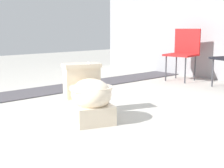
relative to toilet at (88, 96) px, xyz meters
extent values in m
plane|color=#A8A59E|center=(-0.07, -0.15, -0.22)|extent=(14.00, 14.00, 0.00)
cube|color=#423F44|center=(-1.43, 0.35, -0.21)|extent=(0.56, 8.00, 0.01)
cube|color=beige|center=(0.00, 0.00, -0.14)|extent=(0.68, 0.52, 0.17)
ellipsoid|color=beige|center=(0.09, -0.03, 0.04)|extent=(0.54, 0.49, 0.28)
cylinder|color=beige|center=(0.09, -0.03, 0.10)|extent=(0.50, 0.50, 0.03)
cube|color=beige|center=(-0.20, 0.07, 0.10)|extent=(0.28, 0.38, 0.30)
cube|color=beige|center=(-0.20, 0.07, 0.27)|extent=(0.32, 0.41, 0.04)
cylinder|color=silver|center=(-0.17, 0.15, 0.29)|extent=(0.02, 0.02, 0.01)
cube|color=red|center=(-0.74, 2.42, 0.20)|extent=(0.50, 0.50, 0.03)
cube|color=red|center=(-0.77, 2.62, 0.41)|extent=(0.44, 0.10, 0.40)
cylinder|color=#38383D|center=(-0.55, 2.28, -0.02)|extent=(0.02, 0.02, 0.40)
cylinder|color=#38383D|center=(-0.88, 2.22, -0.02)|extent=(0.02, 0.02, 0.40)
cylinder|color=#38383D|center=(-0.60, 2.61, -0.02)|extent=(0.02, 0.02, 0.40)
cylinder|color=#38383D|center=(-0.93, 2.56, -0.02)|extent=(0.02, 0.02, 0.40)
cylinder|color=#38383D|center=(-0.12, 2.35, -0.02)|extent=(0.02, 0.02, 0.40)
camera|label=1|loc=(2.29, -1.71, 0.64)|focal=50.00mm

